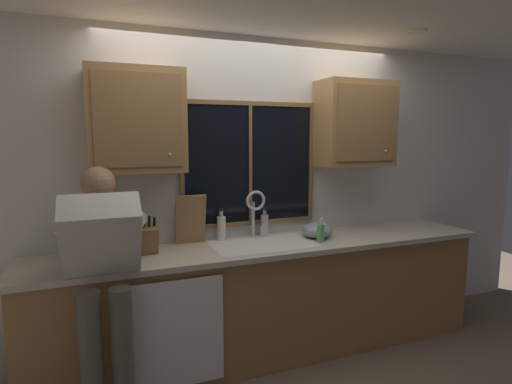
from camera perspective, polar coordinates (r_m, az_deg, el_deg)
back_wall at (r=3.48m, az=-0.21°, el=-0.10°), size 5.98×0.12×2.55m
ceiling_downlight_right at (r=3.54m, az=21.68°, el=20.17°), size 0.14×0.14×0.01m
window_glass at (r=3.37m, az=-0.86°, el=3.91°), size 1.10×0.02×0.95m
window_frame_top at (r=3.36m, az=-0.81°, el=12.31°), size 1.17×0.02×0.04m
window_frame_bottom at (r=3.43m, az=-0.78°, el=-4.34°), size 1.17×0.02×0.04m
window_frame_left at (r=3.20m, az=-10.36°, el=3.59°), size 0.03×0.02×0.95m
window_frame_right at (r=3.60m, az=7.71°, el=4.09°), size 0.03×0.02×0.95m
window_mullion_center at (r=3.36m, az=-0.79°, el=3.90°), size 0.02×0.02×0.95m
lower_cabinet_run at (r=3.39m, az=2.03°, el=-15.01°), size 3.58×0.58×0.88m
countertop at (r=3.22m, az=2.21°, el=-7.57°), size 3.64×0.62×0.04m
dishwasher_front at (r=2.89m, az=-10.71°, el=-18.97°), size 0.60×0.02×0.74m
upper_cabinet_left at (r=3.00m, az=-16.40°, el=9.54°), size 0.65×0.36×0.72m
upper_cabinet_right at (r=3.64m, az=13.71°, el=9.26°), size 0.65×0.36×0.72m
sink at (r=3.22m, az=1.02°, el=-8.98°), size 0.80×0.46×0.21m
faucet at (r=3.31m, az=-0.04°, el=-2.29°), size 0.18×0.09×0.40m
person_standing at (r=2.65m, az=-20.67°, el=-10.03°), size 0.53×0.69×1.57m
knife_block at (r=3.01m, az=-14.77°, el=-6.38°), size 0.12×0.18×0.32m
cutting_board at (r=3.19m, az=-9.13°, el=-3.84°), size 0.23×0.10×0.39m
mixing_bowl at (r=3.44m, az=8.56°, el=-5.32°), size 0.26×0.26×0.13m
soap_dispenser at (r=3.28m, az=9.02°, el=-5.65°), size 0.06×0.07×0.20m
bottle_green_glass at (r=3.42m, az=1.20°, el=-4.64°), size 0.06×0.06×0.24m
bottle_tall_clear at (r=3.29m, az=-4.86°, el=-5.00°), size 0.07×0.07×0.25m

